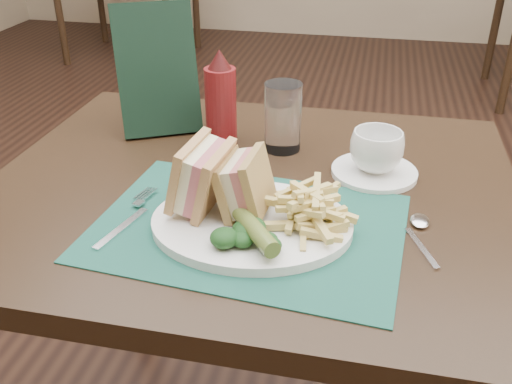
% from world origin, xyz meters
% --- Properties ---
extents(floor, '(7.00, 7.00, 0.00)m').
position_xyz_m(floor, '(0.00, 0.00, 0.00)').
color(floor, black).
rests_on(floor, ground).
extents(wall_back, '(6.00, 0.00, 6.00)m').
position_xyz_m(wall_back, '(0.00, 3.50, 0.00)').
color(wall_back, tan).
rests_on(wall_back, ground).
extents(table_main, '(0.90, 0.75, 0.75)m').
position_xyz_m(table_main, '(0.00, -0.50, 0.38)').
color(table_main, black).
rests_on(table_main, ground).
extents(table_bg_left, '(0.90, 0.75, 0.75)m').
position_xyz_m(table_bg_left, '(-1.58, 2.61, 0.38)').
color(table_bg_left, black).
rests_on(table_bg_left, ground).
extents(placemat, '(0.48, 0.36, 0.00)m').
position_xyz_m(placemat, '(0.03, -0.64, 0.75)').
color(placemat, '#174A3D').
rests_on(placemat, table_main).
extents(plate, '(0.32, 0.27, 0.01)m').
position_xyz_m(plate, '(0.03, -0.64, 0.76)').
color(plate, white).
rests_on(plate, placemat).
extents(sandwich_half_a, '(0.09, 0.12, 0.11)m').
position_xyz_m(sandwich_half_a, '(-0.07, -0.62, 0.82)').
color(sandwich_half_a, tan).
rests_on(sandwich_half_a, plate).
extents(sandwich_half_b, '(0.08, 0.10, 0.10)m').
position_xyz_m(sandwich_half_b, '(-0.00, -0.62, 0.82)').
color(sandwich_half_b, tan).
rests_on(sandwich_half_b, plate).
extents(kale_garnish, '(0.11, 0.08, 0.03)m').
position_xyz_m(kale_garnish, '(0.04, -0.70, 0.78)').
color(kale_garnish, black).
rests_on(kale_garnish, plate).
extents(pickle_spear, '(0.09, 0.11, 0.03)m').
position_xyz_m(pickle_spear, '(0.05, -0.70, 0.79)').
color(pickle_spear, '#4D5F24').
rests_on(pickle_spear, plate).
extents(fries_pile, '(0.18, 0.20, 0.06)m').
position_xyz_m(fries_pile, '(0.11, -0.63, 0.80)').
color(fries_pile, '#D4BD6A').
rests_on(fries_pile, plate).
extents(fork, '(0.07, 0.17, 0.01)m').
position_xyz_m(fork, '(-0.16, -0.65, 0.76)').
color(fork, silver).
rests_on(fork, placemat).
extents(spoon, '(0.09, 0.15, 0.01)m').
position_xyz_m(spoon, '(0.28, -0.62, 0.76)').
color(spoon, silver).
rests_on(spoon, table_main).
extents(saucer, '(0.17, 0.17, 0.01)m').
position_xyz_m(saucer, '(0.21, -0.42, 0.76)').
color(saucer, white).
rests_on(saucer, table_main).
extents(coffee_cup, '(0.13, 0.13, 0.07)m').
position_xyz_m(coffee_cup, '(0.21, -0.42, 0.80)').
color(coffee_cup, white).
rests_on(coffee_cup, saucer).
extents(drinking_glass, '(0.09, 0.09, 0.13)m').
position_xyz_m(drinking_glass, '(0.03, -0.35, 0.81)').
color(drinking_glass, white).
rests_on(drinking_glass, table_main).
extents(ketchup_bottle, '(0.06, 0.06, 0.19)m').
position_xyz_m(ketchup_bottle, '(-0.09, -0.35, 0.84)').
color(ketchup_bottle, maroon).
rests_on(ketchup_bottle, table_main).
extents(check_presenter, '(0.18, 0.16, 0.25)m').
position_xyz_m(check_presenter, '(-0.23, -0.31, 0.87)').
color(check_presenter, black).
rests_on(check_presenter, table_main).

